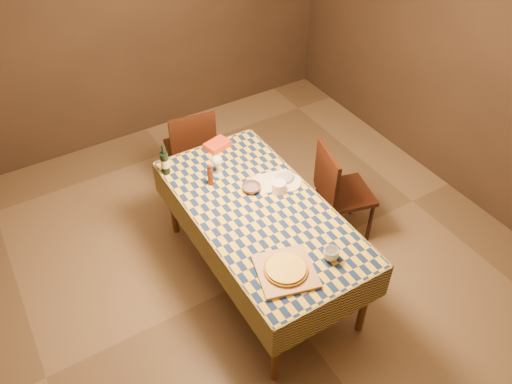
% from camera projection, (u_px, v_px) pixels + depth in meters
% --- Properties ---
extents(room, '(5.00, 5.10, 2.70)m').
position_uv_depth(room, '(260.00, 146.00, 3.28)').
color(room, brown).
rests_on(room, ground).
extents(dining_table, '(0.94, 1.84, 0.77)m').
position_uv_depth(dining_table, '(259.00, 216.00, 3.72)').
color(dining_table, brown).
rests_on(dining_table, ground).
extents(cutting_board, '(0.45, 0.45, 0.02)m').
position_uv_depth(cutting_board, '(286.00, 271.00, 3.22)').
color(cutting_board, '#A87A4F').
rests_on(cutting_board, dining_table).
extents(pizza, '(0.35, 0.35, 0.03)m').
position_uv_depth(pizza, '(286.00, 269.00, 3.20)').
color(pizza, '#905F18').
rests_on(pizza, cutting_board).
extents(pepper_mill, '(0.05, 0.05, 0.19)m').
position_uv_depth(pepper_mill, '(210.00, 175.00, 3.82)').
color(pepper_mill, '#471A10').
rests_on(pepper_mill, dining_table).
extents(bowl, '(0.17, 0.17, 0.05)m').
position_uv_depth(bowl, '(251.00, 188.00, 3.81)').
color(bowl, '#674E56').
rests_on(bowl, dining_table).
extents(wine_glass, '(0.10, 0.10, 0.18)m').
position_uv_depth(wine_glass, '(217.00, 161.00, 3.88)').
color(wine_glass, silver).
rests_on(wine_glass, dining_table).
extents(wine_bottle, '(0.07, 0.07, 0.27)m').
position_uv_depth(wine_bottle, '(165.00, 163.00, 3.92)').
color(wine_bottle, black).
rests_on(wine_bottle, dining_table).
extents(deli_tub, '(0.11, 0.11, 0.09)m').
position_uv_depth(deli_tub, '(279.00, 187.00, 3.78)').
color(deli_tub, white).
rests_on(deli_tub, dining_table).
extents(takeout_container, '(0.23, 0.19, 0.05)m').
position_uv_depth(takeout_container, '(217.00, 145.00, 4.21)').
color(takeout_container, '#C13D19').
rests_on(takeout_container, dining_table).
extents(white_plate, '(0.27, 0.27, 0.01)m').
position_uv_depth(white_plate, '(286.00, 182.00, 3.88)').
color(white_plate, white).
rests_on(white_plate, dining_table).
extents(tumbler, '(0.13, 0.13, 0.08)m').
position_uv_depth(tumbler, '(331.00, 254.00, 3.29)').
color(tumbler, silver).
rests_on(tumbler, dining_table).
extents(flour_patch, '(0.34, 0.29, 0.00)m').
position_uv_depth(flour_patch, '(274.00, 181.00, 3.90)').
color(flour_patch, silver).
rests_on(flour_patch, dining_table).
extents(flour_bag, '(0.18, 0.15, 0.05)m').
position_uv_depth(flour_bag, '(284.00, 178.00, 3.89)').
color(flour_bag, '#919ABA').
rests_on(flour_bag, dining_table).
extents(chair_far, '(0.49, 0.49, 0.93)m').
position_uv_depth(chair_far, '(192.00, 147.00, 4.64)').
color(chair_far, black).
rests_on(chair_far, ground).
extents(chair_right, '(0.52, 0.52, 0.93)m').
position_uv_depth(chair_right, '(338.00, 189.00, 4.21)').
color(chair_right, black).
rests_on(chair_right, ground).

